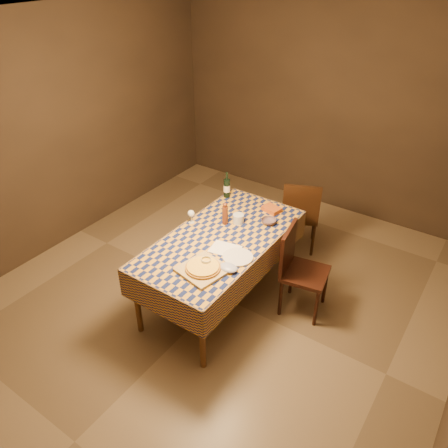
% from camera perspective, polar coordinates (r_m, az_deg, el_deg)
% --- Properties ---
extents(room, '(5.00, 5.10, 2.70)m').
position_cam_1_polar(room, '(3.94, -0.41, 5.18)').
color(room, brown).
rests_on(room, ground).
extents(dining_table, '(0.94, 1.84, 0.77)m').
position_cam_1_polar(dining_table, '(4.29, -0.38, -2.62)').
color(dining_table, brown).
rests_on(dining_table, ground).
extents(cutting_board, '(0.44, 0.44, 0.02)m').
position_cam_1_polar(cutting_board, '(3.83, -2.76, -5.97)').
color(cutting_board, tan).
rests_on(cutting_board, dining_table).
extents(pizza, '(0.41, 0.41, 0.03)m').
position_cam_1_polar(pizza, '(3.81, -2.77, -5.66)').
color(pizza, '#A8671C').
rests_on(pizza, cutting_board).
extents(pepper_mill, '(0.07, 0.07, 0.24)m').
position_cam_1_polar(pepper_mill, '(4.39, 0.15, 1.31)').
color(pepper_mill, '#502412').
rests_on(pepper_mill, dining_table).
extents(bowl, '(0.19, 0.19, 0.05)m').
position_cam_1_polar(bowl, '(4.47, 5.86, 0.34)').
color(bowl, '#5F4850').
rests_on(bowl, dining_table).
extents(wine_glass, '(0.07, 0.07, 0.14)m').
position_cam_1_polar(wine_glass, '(4.43, -4.33, 1.32)').
color(wine_glass, silver).
rests_on(wine_glass, dining_table).
extents(wine_bottle, '(0.10, 0.10, 0.30)m').
position_cam_1_polar(wine_bottle, '(4.88, 0.37, 4.75)').
color(wine_bottle, black).
rests_on(wine_bottle, dining_table).
extents(deli_tub, '(0.14, 0.14, 0.09)m').
position_cam_1_polar(deli_tub, '(4.45, 1.89, 0.71)').
color(deli_tub, silver).
rests_on(deli_tub, dining_table).
extents(takeout_container, '(0.21, 0.17, 0.05)m').
position_cam_1_polar(takeout_container, '(4.68, 6.25, 1.95)').
color(takeout_container, '#B54F17').
rests_on(takeout_container, dining_table).
extents(white_plate, '(0.34, 0.34, 0.02)m').
position_cam_1_polar(white_plate, '(3.98, 1.82, -4.34)').
color(white_plate, silver).
rests_on(white_plate, dining_table).
extents(tumbler, '(0.11, 0.11, 0.08)m').
position_cam_1_polar(tumbler, '(3.87, -2.35, -5.00)').
color(tumbler, white).
rests_on(tumbler, dining_table).
extents(flour_patch, '(0.30, 0.26, 0.00)m').
position_cam_1_polar(flour_patch, '(4.09, 0.14, -3.27)').
color(flour_patch, white).
rests_on(flour_patch, dining_table).
extents(flour_bag, '(0.17, 0.13, 0.05)m').
position_cam_1_polar(flour_bag, '(3.82, 0.59, -5.73)').
color(flour_bag, '#9EA5CB').
rests_on(flour_bag, dining_table).
extents(chair_far, '(0.55, 0.56, 0.93)m').
position_cam_1_polar(chair_far, '(5.19, 9.96, 1.50)').
color(chair_far, black).
rests_on(chair_far, ground).
extents(chair_right, '(0.49, 0.49, 0.93)m').
position_cam_1_polar(chair_right, '(4.35, 9.62, -5.40)').
color(chair_right, black).
rests_on(chair_right, ground).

